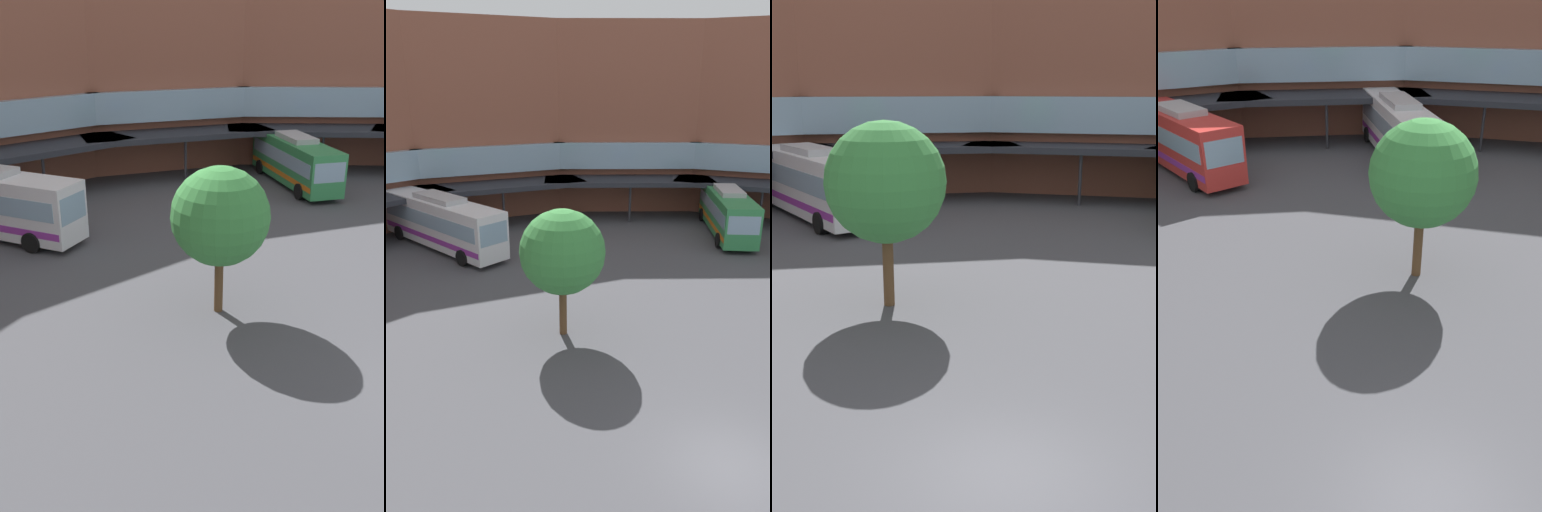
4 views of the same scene
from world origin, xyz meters
The scene contains 4 objects.
ground_plane centered at (0.00, 0.00, 0.00)m, with size 119.86×119.86×0.00m, color #47474C.
station_building centered at (0.00, 23.01, 7.78)m, with size 77.14×39.02×16.37m.
bus_0 centered at (-0.42, 25.91, 1.98)m, with size 5.25×12.45×3.92m.
plaza_tree centered at (0.16, 10.23, 4.14)m, with size 3.95×3.95×6.13m.
Camera 3 is at (-4.46, -9.77, 7.27)m, focal length 44.81 mm.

